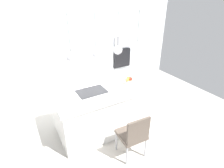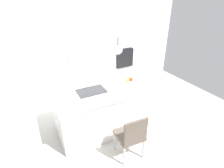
% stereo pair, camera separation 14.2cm
% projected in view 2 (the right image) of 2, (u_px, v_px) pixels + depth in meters
% --- Properties ---
extents(floor, '(6.60, 6.60, 0.00)m').
position_uv_depth(floor, '(108.00, 124.00, 3.98)').
color(floor, '#BCB7AD').
rests_on(floor, ground).
extents(back_wall, '(6.00, 0.10, 2.60)m').
position_uv_depth(back_wall, '(80.00, 50.00, 4.71)').
color(back_wall, white).
rests_on(back_wall, ground).
extents(kitchen_island, '(2.18, 1.03, 0.94)m').
position_uv_depth(kitchen_island, '(108.00, 107.00, 3.77)').
color(kitchen_island, white).
rests_on(kitchen_island, ground).
extents(sink_basin, '(0.56, 0.40, 0.02)m').
position_uv_depth(sink_basin, '(91.00, 91.00, 3.42)').
color(sink_basin, '#2D2D30').
rests_on(sink_basin, kitchen_island).
extents(faucet, '(0.02, 0.17, 0.22)m').
position_uv_depth(faucet, '(87.00, 80.00, 3.52)').
color(faucet, silver).
rests_on(faucet, kitchen_island).
extents(fruit_bowl, '(0.26, 0.26, 0.15)m').
position_uv_depth(fruit_bowl, '(129.00, 81.00, 3.71)').
color(fruit_bowl, beige).
rests_on(fruit_bowl, kitchen_island).
extents(microwave, '(0.54, 0.08, 0.34)m').
position_uv_depth(microwave, '(125.00, 42.00, 5.17)').
color(microwave, '#9E9EA3').
rests_on(microwave, back_wall).
extents(oven, '(0.56, 0.08, 0.56)m').
position_uv_depth(oven, '(125.00, 58.00, 5.40)').
color(oven, black).
rests_on(oven, back_wall).
extents(chair_near, '(0.46, 0.46, 0.88)m').
position_uv_depth(chair_near, '(131.00, 135.00, 2.98)').
color(chair_near, brown).
rests_on(chair_near, ground).
extents(pendant_light_left, '(0.17, 0.17, 0.77)m').
position_uv_depth(pendant_light_left, '(71.00, 57.00, 2.95)').
color(pendant_light_left, silver).
extents(pendant_light_center_left, '(0.17, 0.17, 0.77)m').
position_uv_depth(pendant_light_center_left, '(96.00, 53.00, 3.14)').
color(pendant_light_center_left, silver).
extents(pendant_light_center_right, '(0.17, 0.17, 0.77)m').
position_uv_depth(pendant_light_center_right, '(118.00, 50.00, 3.32)').
color(pendant_light_center_right, silver).
extents(pendant_light_right, '(0.17, 0.17, 0.77)m').
position_uv_depth(pendant_light_right, '(138.00, 47.00, 3.51)').
color(pendant_light_right, silver).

